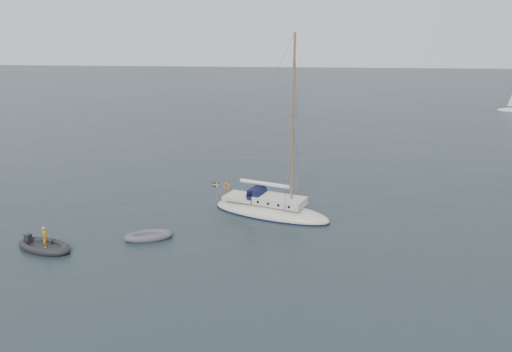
# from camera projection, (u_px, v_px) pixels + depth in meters

# --- Properties ---
(ground) EXTENTS (300.00, 300.00, 0.00)m
(ground) POSITION_uv_depth(u_px,v_px,m) (293.00, 229.00, 32.84)
(ground) COLOR black
(ground) RESTS_ON ground
(sailboat) EXTENTS (9.17, 2.75, 13.06)m
(sailboat) POSITION_uv_depth(u_px,v_px,m) (271.00, 201.00, 35.14)
(sailboat) COLOR beige
(sailboat) RESTS_ON ground
(dinghy) EXTENTS (3.04, 1.37, 0.44)m
(dinghy) POSITION_uv_depth(u_px,v_px,m) (149.00, 236.00, 31.24)
(dinghy) COLOR #535258
(dinghy) RESTS_ON ground
(rib) EXTENTS (3.83, 1.74, 1.49)m
(rib) POSITION_uv_depth(u_px,v_px,m) (44.00, 246.00, 29.72)
(rib) COLOR black
(rib) RESTS_ON ground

